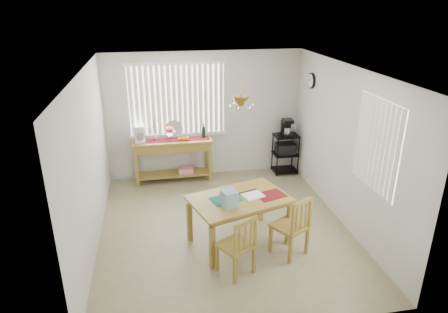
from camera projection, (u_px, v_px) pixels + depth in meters
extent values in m
cube|color=#968B66|center=(224.00, 228.00, 6.63)|extent=(4.00, 4.50, 0.01)
cube|color=silver|center=(204.00, 115.00, 8.24)|extent=(4.00, 0.10, 2.60)
cube|color=silver|center=(264.00, 237.00, 4.04)|extent=(4.00, 0.10, 2.60)
cube|color=silver|center=(86.00, 164.00, 5.80)|extent=(0.10, 4.50, 2.60)
cube|color=silver|center=(348.00, 147.00, 6.48)|extent=(0.10, 4.50, 2.60)
cube|color=white|center=(224.00, 66.00, 5.64)|extent=(4.00, 4.50, 0.10)
cube|color=white|center=(177.00, 100.00, 7.97)|extent=(1.90, 0.01, 1.40)
cube|color=white|center=(131.00, 102.00, 7.82)|extent=(0.07, 0.03, 1.40)
cube|color=white|center=(137.00, 102.00, 7.83)|extent=(0.07, 0.03, 1.40)
cube|color=white|center=(142.00, 102.00, 7.85)|extent=(0.07, 0.03, 1.40)
cube|color=white|center=(148.00, 101.00, 7.87)|extent=(0.07, 0.03, 1.40)
cube|color=white|center=(153.00, 101.00, 7.89)|extent=(0.07, 0.03, 1.40)
cube|color=white|center=(158.00, 101.00, 7.90)|extent=(0.07, 0.03, 1.40)
cube|color=white|center=(164.00, 101.00, 7.92)|extent=(0.07, 0.03, 1.40)
cube|color=white|center=(169.00, 100.00, 7.94)|extent=(0.07, 0.03, 1.40)
cube|color=white|center=(174.00, 100.00, 7.95)|extent=(0.07, 0.03, 1.40)
cube|color=white|center=(180.00, 100.00, 7.97)|extent=(0.07, 0.03, 1.40)
cube|color=white|center=(185.00, 100.00, 7.99)|extent=(0.07, 0.03, 1.40)
cube|color=white|center=(190.00, 99.00, 8.01)|extent=(0.07, 0.03, 1.40)
cube|color=white|center=(195.00, 99.00, 8.02)|extent=(0.07, 0.03, 1.40)
cube|color=white|center=(201.00, 99.00, 8.04)|extent=(0.07, 0.03, 1.40)
cube|color=white|center=(206.00, 99.00, 8.06)|extent=(0.07, 0.03, 1.40)
cube|color=white|center=(211.00, 99.00, 8.08)|extent=(0.07, 0.03, 1.40)
cube|color=white|center=(216.00, 98.00, 8.09)|extent=(0.07, 0.03, 1.40)
cube|color=white|center=(221.00, 98.00, 8.11)|extent=(0.07, 0.03, 1.40)
cube|color=white|center=(179.00, 135.00, 8.22)|extent=(1.98, 0.06, 0.06)
cube|color=white|center=(175.00, 63.00, 7.68)|extent=(1.98, 0.06, 0.06)
cube|color=white|center=(377.00, 145.00, 5.52)|extent=(0.01, 1.10, 1.30)
cube|color=white|center=(397.00, 159.00, 5.07)|extent=(0.03, 0.07, 1.30)
cube|color=white|center=(392.00, 156.00, 5.17)|extent=(0.03, 0.07, 1.30)
cube|color=white|center=(387.00, 153.00, 5.27)|extent=(0.03, 0.07, 1.30)
cube|color=white|center=(383.00, 150.00, 5.37)|extent=(0.03, 0.07, 1.30)
cube|color=white|center=(379.00, 147.00, 5.47)|extent=(0.03, 0.07, 1.30)
cube|color=white|center=(374.00, 144.00, 5.57)|extent=(0.03, 0.07, 1.30)
cube|color=white|center=(370.00, 142.00, 5.67)|extent=(0.03, 0.07, 1.30)
cube|color=white|center=(366.00, 139.00, 5.77)|extent=(0.03, 0.07, 1.30)
cube|color=white|center=(363.00, 137.00, 5.87)|extent=(0.03, 0.07, 1.30)
cube|color=white|center=(359.00, 134.00, 5.97)|extent=(0.03, 0.07, 1.30)
cylinder|color=black|center=(311.00, 81.00, 7.60)|extent=(0.04, 0.30, 0.30)
cylinder|color=white|center=(310.00, 81.00, 7.59)|extent=(0.01, 0.25, 0.25)
cylinder|color=olive|center=(241.00, 88.00, 5.35)|extent=(0.01, 0.01, 0.34)
cone|color=olive|center=(241.00, 101.00, 5.42)|extent=(0.24, 0.24, 0.14)
sphere|color=white|center=(252.00, 104.00, 5.47)|extent=(0.05, 0.05, 0.05)
sphere|color=white|center=(244.00, 102.00, 5.58)|extent=(0.05, 0.05, 0.05)
sphere|color=white|center=(233.00, 103.00, 5.55)|extent=(0.05, 0.05, 0.05)
sphere|color=white|center=(229.00, 106.00, 5.41)|extent=(0.05, 0.05, 0.05)
sphere|color=white|center=(237.00, 108.00, 5.30)|extent=(0.05, 0.05, 0.05)
sphere|color=white|center=(249.00, 107.00, 5.33)|extent=(0.05, 0.05, 0.05)
cube|color=olive|center=(172.00, 141.00, 8.02)|extent=(1.58, 0.44, 0.04)
cube|color=olive|center=(173.00, 146.00, 8.06)|extent=(1.52, 0.41, 0.16)
cube|color=olive|center=(137.00, 171.00, 7.94)|extent=(0.06, 0.06, 0.68)
cube|color=olive|center=(210.00, 166.00, 8.18)|extent=(0.06, 0.06, 0.68)
cube|color=olive|center=(137.00, 164.00, 8.25)|extent=(0.06, 0.06, 0.68)
cube|color=olive|center=(208.00, 160.00, 8.50)|extent=(0.06, 0.06, 0.68)
cube|color=olive|center=(174.00, 174.00, 8.29)|extent=(1.46, 0.39, 0.03)
cube|color=red|center=(186.00, 170.00, 8.31)|extent=(0.30, 0.22, 0.10)
cube|color=maroon|center=(172.00, 140.00, 8.01)|extent=(1.50, 0.24, 0.01)
cube|color=white|center=(140.00, 141.00, 7.90)|extent=(0.20, 0.24, 0.05)
cube|color=white|center=(140.00, 134.00, 7.93)|extent=(0.20, 0.08, 0.30)
cube|color=white|center=(139.00, 127.00, 7.78)|extent=(0.20, 0.22, 0.07)
cylinder|color=white|center=(140.00, 137.00, 7.84)|extent=(0.13, 0.13, 0.13)
cylinder|color=white|center=(170.00, 138.00, 7.97)|extent=(0.05, 0.05, 0.10)
cone|color=white|center=(170.00, 134.00, 7.93)|extent=(0.26, 0.26, 0.09)
sphere|color=#A91626|center=(172.00, 130.00, 7.91)|extent=(0.08, 0.08, 0.08)
sphere|color=#A91626|center=(170.00, 129.00, 7.95)|extent=(0.08, 0.08, 0.08)
sphere|color=#A91626|center=(168.00, 129.00, 7.94)|extent=(0.08, 0.08, 0.08)
sphere|color=#A91626|center=(167.00, 130.00, 7.90)|extent=(0.08, 0.08, 0.08)
sphere|color=#A91626|center=(168.00, 130.00, 7.86)|extent=(0.08, 0.08, 0.08)
sphere|color=#A91626|center=(171.00, 130.00, 7.87)|extent=(0.08, 0.08, 0.08)
sphere|color=orange|center=(179.00, 139.00, 7.95)|extent=(0.08, 0.08, 0.08)
sphere|color=orange|center=(183.00, 139.00, 7.96)|extent=(0.08, 0.08, 0.08)
sphere|color=orange|center=(187.00, 139.00, 7.98)|extent=(0.08, 0.08, 0.08)
cylinder|color=silver|center=(174.00, 129.00, 8.12)|extent=(0.36, 0.09, 0.35)
cylinder|color=white|center=(155.00, 137.00, 7.98)|extent=(0.08, 0.08, 0.14)
cylinder|color=#4C3823|center=(154.00, 123.00, 7.87)|extent=(0.08, 0.04, 0.44)
cylinder|color=#4C3823|center=(154.00, 122.00, 7.86)|extent=(0.14, 0.06, 0.48)
cylinder|color=#4C3823|center=(154.00, 124.00, 7.88)|extent=(0.17, 0.08, 0.36)
cylinder|color=#4C3823|center=(154.00, 121.00, 7.85)|extent=(0.06, 0.03, 0.54)
cylinder|color=#4C3823|center=(154.00, 125.00, 7.88)|extent=(0.22, 0.10, 0.30)
cylinder|color=black|center=(204.00, 132.00, 8.12)|extent=(0.07, 0.07, 0.23)
cylinder|color=black|center=(203.00, 125.00, 8.07)|extent=(0.03, 0.03, 0.08)
cylinder|color=black|center=(277.00, 158.00, 8.37)|extent=(0.02, 0.02, 0.86)
cylinder|color=black|center=(298.00, 156.00, 8.45)|extent=(0.02, 0.02, 0.86)
cylinder|color=black|center=(272.00, 152.00, 8.70)|extent=(0.02, 0.02, 0.86)
cylinder|color=black|center=(293.00, 150.00, 8.78)|extent=(0.02, 0.02, 0.86)
cube|color=black|center=(286.00, 136.00, 8.42)|extent=(0.50, 0.40, 0.03)
cube|color=black|center=(285.00, 154.00, 8.57)|extent=(0.50, 0.40, 0.03)
cube|color=black|center=(284.00, 170.00, 8.71)|extent=(0.50, 0.40, 0.03)
cube|color=black|center=(285.00, 148.00, 8.53)|extent=(0.38, 0.30, 0.22)
cube|color=black|center=(287.00, 134.00, 8.39)|extent=(0.20, 0.24, 0.05)
cube|color=black|center=(286.00, 127.00, 8.41)|extent=(0.20, 0.08, 0.30)
cube|color=black|center=(287.00, 121.00, 8.28)|extent=(0.20, 0.22, 0.07)
cylinder|color=silver|center=(287.00, 130.00, 8.34)|extent=(0.13, 0.13, 0.13)
cube|color=olive|center=(239.00, 199.00, 5.98)|extent=(1.64, 1.31, 0.04)
cube|color=olive|center=(239.00, 202.00, 6.00)|extent=(1.51, 1.18, 0.06)
cube|color=olive|center=(212.00, 248.00, 5.52)|extent=(0.09, 0.09, 0.66)
cube|color=olive|center=(289.00, 225.00, 6.09)|extent=(0.09, 0.09, 0.66)
cube|color=olive|center=(190.00, 221.00, 6.17)|extent=(0.09, 0.09, 0.66)
cube|color=olive|center=(261.00, 202.00, 6.74)|extent=(0.09, 0.09, 0.66)
cube|color=#136E58|center=(226.00, 199.00, 5.92)|extent=(0.50, 0.42, 0.01)
cube|color=maroon|center=(271.00, 195.00, 6.04)|extent=(0.50, 0.42, 0.01)
cube|color=white|center=(253.00, 195.00, 6.01)|extent=(0.37, 0.33, 0.03)
cube|color=black|center=(248.00, 192.00, 6.12)|extent=(0.30, 0.12, 0.03)
cube|color=#7E9EB7|center=(229.00, 198.00, 5.69)|extent=(0.26, 0.26, 0.25)
cube|color=olive|center=(236.00, 245.00, 5.41)|extent=(0.57, 0.57, 0.04)
cube|color=olive|center=(236.00, 248.00, 5.72)|extent=(0.05, 0.05, 0.41)
cube|color=olive|center=(217.00, 258.00, 5.50)|extent=(0.05, 0.05, 0.41)
cube|color=olive|center=(254.00, 260.00, 5.47)|extent=(0.05, 0.05, 0.41)
cube|color=olive|center=(235.00, 271.00, 5.25)|extent=(0.05, 0.05, 0.41)
cube|color=olive|center=(255.00, 231.00, 5.29)|extent=(0.05, 0.05, 0.46)
cube|color=olive|center=(236.00, 241.00, 5.07)|extent=(0.05, 0.05, 0.46)
cube|color=olive|center=(246.00, 222.00, 5.11)|extent=(0.34, 0.22, 0.06)
cube|color=olive|center=(251.00, 234.00, 5.25)|extent=(0.04, 0.04, 0.37)
cube|color=olive|center=(246.00, 237.00, 5.19)|extent=(0.04, 0.04, 0.37)
cube|color=olive|center=(240.00, 240.00, 5.13)|extent=(0.04, 0.04, 0.37)
cube|color=olive|center=(290.00, 226.00, 5.82)|extent=(0.61, 0.61, 0.04)
cube|color=olive|center=(287.00, 230.00, 6.15)|extent=(0.06, 0.06, 0.43)
cube|color=olive|center=(270.00, 239.00, 5.92)|extent=(0.06, 0.06, 0.43)
cube|color=olive|center=(307.00, 241.00, 5.89)|extent=(0.06, 0.06, 0.43)
cube|color=olive|center=(290.00, 251.00, 5.66)|extent=(0.06, 0.06, 0.43)
cube|color=olive|center=(310.00, 211.00, 5.70)|extent=(0.05, 0.05, 0.48)
cube|color=olive|center=(293.00, 220.00, 5.47)|extent=(0.05, 0.05, 0.48)
cube|color=olive|center=(303.00, 202.00, 5.50)|extent=(0.36, 0.23, 0.06)
cube|color=olive|center=(306.00, 215.00, 5.65)|extent=(0.05, 0.04, 0.39)
cube|color=olive|center=(302.00, 217.00, 5.59)|extent=(0.05, 0.04, 0.39)
cube|color=olive|center=(297.00, 220.00, 5.53)|extent=(0.05, 0.04, 0.39)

